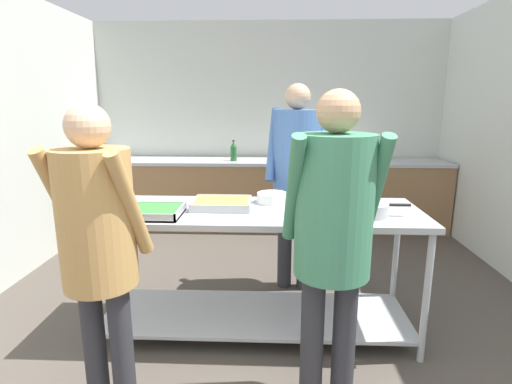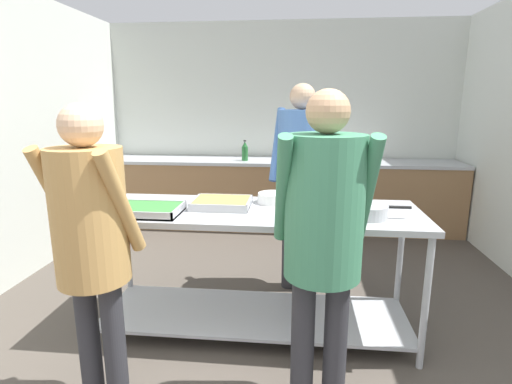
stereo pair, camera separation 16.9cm
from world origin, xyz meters
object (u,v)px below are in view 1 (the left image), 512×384
at_px(sauce_pan, 369,209).
at_px(cook_behind_counter, 296,167).
at_px(serving_tray_vegetables, 146,212).
at_px(plate_stack, 272,198).
at_px(serving_tray_roast, 222,204).
at_px(guest_serving_left, 333,223).
at_px(broccoli_bowl, 314,208).
at_px(water_bottle, 234,151).
at_px(guest_serving_right, 98,234).

bearing_deg(sauce_pan, cook_behind_counter, 117.28).
distance_m(serving_tray_vegetables, plate_stack, 0.90).
height_order(serving_tray_roast, guest_serving_left, guest_serving_left).
relative_size(serving_tray_roast, broccoli_bowl, 1.64).
height_order(guest_serving_left, water_bottle, guest_serving_left).
xyz_separation_m(guest_serving_left, guest_serving_right, (-1.16, -0.10, -0.04)).
bearing_deg(serving_tray_vegetables, guest_serving_left, -25.47).
distance_m(guest_serving_left, guest_serving_right, 1.17).
distance_m(serving_tray_vegetables, guest_serving_left, 1.25).
xyz_separation_m(serving_tray_vegetables, cook_behind_counter, (1.02, 0.89, 0.16)).
bearing_deg(serving_tray_roast, serving_tray_vegetables, -154.37).
bearing_deg(broccoli_bowl, water_bottle, 107.12).
bearing_deg(plate_stack, guest_serving_right, -129.96).
bearing_deg(cook_behind_counter, serving_tray_vegetables, -139.02).
bearing_deg(sauce_pan, guest_serving_right, -154.78).
bearing_deg(plate_stack, sauce_pan, -27.04).
height_order(serving_tray_roast, guest_serving_right, guest_serving_right).
bearing_deg(guest_serving_right, broccoli_bowl, 31.70).
bearing_deg(serving_tray_vegetables, cook_behind_counter, 40.98).
relative_size(sauce_pan, water_bottle, 1.50).
bearing_deg(serving_tray_roast, sauce_pan, -9.69).
distance_m(serving_tray_vegetables, guest_serving_right, 0.64).
distance_m(plate_stack, cook_behind_counter, 0.57).
bearing_deg(serving_tray_roast, guest_serving_right, -120.09).
bearing_deg(serving_tray_roast, plate_stack, 23.51).
bearing_deg(water_bottle, serving_tray_vegetables, -97.13).
height_order(broccoli_bowl, guest_serving_right, guest_serving_right).
distance_m(plate_stack, sauce_pan, 0.70).
bearing_deg(guest_serving_left, cook_behind_counter, 94.33).
bearing_deg(guest_serving_left, water_bottle, 104.57).
height_order(serving_tray_roast, broccoli_bowl, broccoli_bowl).
distance_m(serving_tray_roast, plate_stack, 0.38).
relative_size(cook_behind_counter, water_bottle, 6.86).
bearing_deg(serving_tray_roast, water_bottle, 93.57).
bearing_deg(guest_serving_left, plate_stack, 108.63).
height_order(broccoli_bowl, water_bottle, water_bottle).
bearing_deg(guest_serving_right, guest_serving_left, 5.10).
xyz_separation_m(serving_tray_vegetables, broccoli_bowl, (1.09, 0.06, 0.02)).
bearing_deg(water_bottle, cook_behind_counter, -67.42).
xyz_separation_m(sauce_pan, guest_serving_left, (-0.32, -0.59, 0.08)).
relative_size(plate_stack, sauce_pan, 0.59).
distance_m(guest_serving_left, water_bottle, 3.20).
xyz_separation_m(serving_tray_roast, guest_serving_left, (0.66, -0.76, 0.10)).
height_order(plate_stack, broccoli_bowl, broccoli_bowl).
bearing_deg(sauce_pan, water_bottle, 114.17).
bearing_deg(cook_behind_counter, broccoli_bowl, -84.87).
relative_size(sauce_pan, cook_behind_counter, 0.22).
distance_m(serving_tray_vegetables, sauce_pan, 1.45).
xyz_separation_m(guest_serving_right, water_bottle, (0.35, 3.20, 0.01)).
bearing_deg(plate_stack, broccoli_bowl, -49.44).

